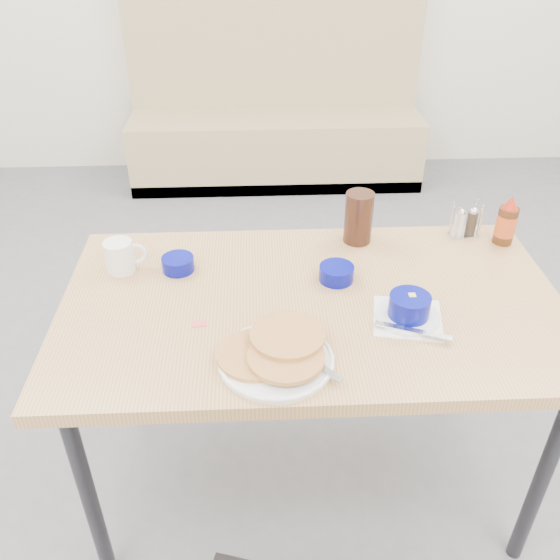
{
  "coord_description": "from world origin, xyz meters",
  "views": [
    {
      "loc": [
        -0.15,
        -1.08,
        1.74
      ],
      "look_at": [
        -0.09,
        0.26,
        0.82
      ],
      "focal_mm": 38.0,
      "sensor_mm": 36.0,
      "label": 1
    }
  ],
  "objects_px": {
    "pancake_plate": "(276,354)",
    "dining_table": "(312,317)",
    "coffee_mug": "(121,256)",
    "butter_bowl": "(336,273)",
    "booth_bench": "(276,126)",
    "amber_tumbler": "(359,218)",
    "creamer_bowl": "(178,264)",
    "syrup_bottle": "(506,223)",
    "condiment_caddy": "(465,224)",
    "grits_setting": "(409,309)"
  },
  "relations": [
    {
      "from": "pancake_plate",
      "to": "coffee_mug",
      "type": "height_order",
      "value": "coffee_mug"
    },
    {
      "from": "dining_table",
      "to": "butter_bowl",
      "type": "distance_m",
      "value": 0.15
    },
    {
      "from": "dining_table",
      "to": "amber_tumbler",
      "type": "relative_size",
      "value": 8.34
    },
    {
      "from": "syrup_bottle",
      "to": "pancake_plate",
      "type": "bearing_deg",
      "value": -144.78
    },
    {
      "from": "booth_bench",
      "to": "creamer_bowl",
      "type": "xyz_separation_m",
      "value": [
        -0.39,
        -2.36,
        0.43
      ]
    },
    {
      "from": "coffee_mug",
      "to": "syrup_bottle",
      "type": "height_order",
      "value": "syrup_bottle"
    },
    {
      "from": "pancake_plate",
      "to": "butter_bowl",
      "type": "xyz_separation_m",
      "value": [
        0.19,
        0.34,
        0.0
      ]
    },
    {
      "from": "creamer_bowl",
      "to": "booth_bench",
      "type": "bearing_deg",
      "value": 80.68
    },
    {
      "from": "coffee_mug",
      "to": "grits_setting",
      "type": "distance_m",
      "value": 0.85
    },
    {
      "from": "dining_table",
      "to": "creamer_bowl",
      "type": "xyz_separation_m",
      "value": [
        -0.39,
        0.17,
        0.08
      ]
    },
    {
      "from": "booth_bench",
      "to": "grits_setting",
      "type": "xyz_separation_m",
      "value": [
        0.25,
        -2.63,
        0.44
      ]
    },
    {
      "from": "dining_table",
      "to": "condiment_caddy",
      "type": "distance_m",
      "value": 0.64
    },
    {
      "from": "coffee_mug",
      "to": "condiment_caddy",
      "type": "height_order",
      "value": "condiment_caddy"
    },
    {
      "from": "pancake_plate",
      "to": "syrup_bottle",
      "type": "height_order",
      "value": "syrup_bottle"
    },
    {
      "from": "syrup_bottle",
      "to": "creamer_bowl",
      "type": "bearing_deg",
      "value": -173.68
    },
    {
      "from": "amber_tumbler",
      "to": "syrup_bottle",
      "type": "height_order",
      "value": "amber_tumbler"
    },
    {
      "from": "grits_setting",
      "to": "amber_tumbler",
      "type": "relative_size",
      "value": 1.31
    },
    {
      "from": "dining_table",
      "to": "pancake_plate",
      "type": "distance_m",
      "value": 0.28
    },
    {
      "from": "syrup_bottle",
      "to": "grits_setting",
      "type": "bearing_deg",
      "value": -135.84
    },
    {
      "from": "condiment_caddy",
      "to": "syrup_bottle",
      "type": "relative_size",
      "value": 0.69
    },
    {
      "from": "pancake_plate",
      "to": "grits_setting",
      "type": "xyz_separation_m",
      "value": [
        0.36,
        0.15,
        0.01
      ]
    },
    {
      "from": "amber_tumbler",
      "to": "condiment_caddy",
      "type": "xyz_separation_m",
      "value": [
        0.36,
        0.02,
        -0.04
      ]
    },
    {
      "from": "dining_table",
      "to": "coffee_mug",
      "type": "bearing_deg",
      "value": 162.04
    },
    {
      "from": "booth_bench",
      "to": "syrup_bottle",
      "type": "relative_size",
      "value": 11.55
    },
    {
      "from": "pancake_plate",
      "to": "grits_setting",
      "type": "distance_m",
      "value": 0.39
    },
    {
      "from": "amber_tumbler",
      "to": "pancake_plate",
      "type": "bearing_deg",
      "value": -116.82
    },
    {
      "from": "amber_tumbler",
      "to": "condiment_caddy",
      "type": "bearing_deg",
      "value": 3.39
    },
    {
      "from": "booth_bench",
      "to": "pancake_plate",
      "type": "bearing_deg",
      "value": -92.3
    },
    {
      "from": "grits_setting",
      "to": "amber_tumbler",
      "type": "distance_m",
      "value": 0.43
    },
    {
      "from": "dining_table",
      "to": "pancake_plate",
      "type": "relative_size",
      "value": 4.72
    },
    {
      "from": "condiment_caddy",
      "to": "booth_bench",
      "type": "bearing_deg",
      "value": 94.4
    },
    {
      "from": "booth_bench",
      "to": "dining_table",
      "type": "bearing_deg",
      "value": -90.0
    },
    {
      "from": "pancake_plate",
      "to": "coffee_mug",
      "type": "distance_m",
      "value": 0.61
    },
    {
      "from": "grits_setting",
      "to": "creamer_bowl",
      "type": "bearing_deg",
      "value": 156.93
    },
    {
      "from": "grits_setting",
      "to": "butter_bowl",
      "type": "height_order",
      "value": "grits_setting"
    },
    {
      "from": "booth_bench",
      "to": "creamer_bowl",
      "type": "height_order",
      "value": "booth_bench"
    },
    {
      "from": "creamer_bowl",
      "to": "butter_bowl",
      "type": "distance_m",
      "value": 0.47
    },
    {
      "from": "grits_setting",
      "to": "syrup_bottle",
      "type": "bearing_deg",
      "value": 44.16
    },
    {
      "from": "butter_bowl",
      "to": "condiment_caddy",
      "type": "xyz_separation_m",
      "value": [
        0.45,
        0.24,
        0.02
      ]
    },
    {
      "from": "booth_bench",
      "to": "amber_tumbler",
      "type": "xyz_separation_m",
      "value": [
        0.17,
        -2.22,
        0.49
      ]
    },
    {
      "from": "syrup_bottle",
      "to": "butter_bowl",
      "type": "bearing_deg",
      "value": -161.44
    },
    {
      "from": "booth_bench",
      "to": "amber_tumbler",
      "type": "bearing_deg",
      "value": -85.52
    },
    {
      "from": "grits_setting",
      "to": "butter_bowl",
      "type": "xyz_separation_m",
      "value": [
        -0.17,
        0.19,
        -0.01
      ]
    },
    {
      "from": "pancake_plate",
      "to": "creamer_bowl",
      "type": "distance_m",
      "value": 0.5
    },
    {
      "from": "pancake_plate",
      "to": "dining_table",
      "type": "bearing_deg",
      "value": 65.52
    },
    {
      "from": "coffee_mug",
      "to": "butter_bowl",
      "type": "distance_m",
      "value": 0.64
    },
    {
      "from": "amber_tumbler",
      "to": "butter_bowl",
      "type": "bearing_deg",
      "value": -113.27
    },
    {
      "from": "amber_tumbler",
      "to": "booth_bench",
      "type": "bearing_deg",
      "value": 94.48
    },
    {
      "from": "creamer_bowl",
      "to": "amber_tumbler",
      "type": "bearing_deg",
      "value": 14.69
    },
    {
      "from": "grits_setting",
      "to": "creamer_bowl",
      "type": "xyz_separation_m",
      "value": [
        -0.63,
        0.27,
        -0.01
      ]
    }
  ]
}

